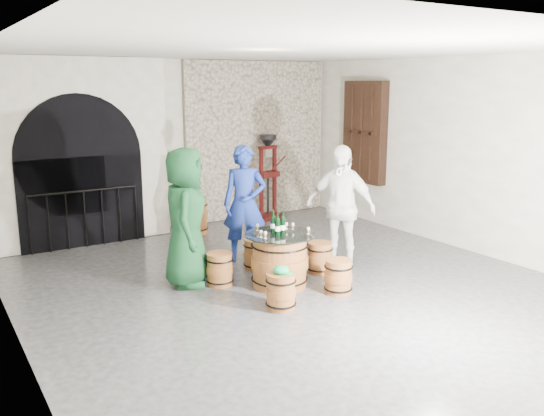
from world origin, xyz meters
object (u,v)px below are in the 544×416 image
barrel_stool_right (320,258)px  person_white (340,207)px  person_green (186,218)px  corking_press (268,171)px  barrel_stool_left (220,269)px  side_barrel (194,216)px  barrel_table (280,260)px  wine_bottle_center (283,225)px  person_blue (245,204)px  wine_bottle_right (273,224)px  barrel_stool_near_left (281,291)px  barrel_stool_far (256,254)px  wine_bottle_left (278,226)px  barrel_stool_near_right (338,277)px

barrel_stool_right → person_white: (0.43, 0.09, 0.71)m
person_green → corking_press: size_ratio=1.11×
barrel_stool_right → corking_press: bearing=70.9°
barrel_stool_left → side_barrel: size_ratio=0.67×
side_barrel → corking_press: size_ratio=0.40×
barrel_table → wine_bottle_center: wine_bottle_center is taller
person_blue → barrel_stool_right: bearing=-27.3°
person_green → wine_bottle_right: person_green is taller
wine_bottle_center → wine_bottle_right: size_ratio=1.00×
barrel_stool_near_left → person_green: size_ratio=0.24×
barrel_stool_far → corking_press: 3.36m
corking_press → person_green: bearing=-148.1°
person_green → person_white: 2.36m
barrel_stool_far → side_barrel: side_barrel is taller
wine_bottle_right → wine_bottle_left: bearing=-100.8°
barrel_stool_right → person_white: 0.83m
wine_bottle_left → side_barrel: (0.24, 3.26, -0.53)m
wine_bottle_left → corking_press: 4.11m
person_white → wine_bottle_right: 1.30m
barrel_stool_far → person_blue: (0.06, 0.44, 0.69)m
barrel_stool_near_right → person_blue: size_ratio=0.25×
wine_bottle_left → wine_bottle_right: (0.03, 0.16, 0.00)m
barrel_table → wine_bottle_right: (-0.04, 0.10, 0.51)m
barrel_stool_near_left → wine_bottle_center: size_ratio=1.42×
person_green → barrel_stool_far: bearing=-57.7°
barrel_stool_left → person_blue: 1.36m
wine_bottle_left → corking_press: (2.04, 3.57, 0.13)m
barrel_stool_far → barrel_stool_near_left: size_ratio=1.00×
barrel_stool_near_left → side_barrel: side_barrel is taller
wine_bottle_left → corking_press: corking_press is taller
barrel_stool_far → wine_bottle_center: 1.09m
barrel_stool_near_left → person_white: bearing=29.6°
barrel_table → person_green: (-1.06, 0.73, 0.59)m
person_blue → person_green: bearing=-124.2°
person_green → wine_bottle_right: bearing=-94.0°
barrel_stool_right → corking_press: 3.63m
wine_bottle_left → wine_bottle_center: bearing=8.6°
barrel_stool_near_right → person_blue: bearing=100.4°
barrel_table → wine_bottle_left: size_ratio=2.97×
barrel_stool_near_left → barrel_table: bearing=58.4°
barrel_stool_left → wine_bottle_left: 1.04m
person_green → barrel_stool_near_right: bearing=-103.7°
wine_bottle_center → wine_bottle_right: same height
barrel_stool_near_left → person_green: person_green is taller
barrel_stool_near_right → wine_bottle_right: wine_bottle_right is taller
barrel_table → person_blue: size_ratio=0.52×
barrel_stool_right → barrel_stool_near_right: (-0.30, -0.82, 0.00)m
wine_bottle_center → barrel_stool_near_left: bearing=-124.5°
person_green → barrel_stool_left: bearing=-96.9°
barrel_stool_far → corking_press: bearing=55.2°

